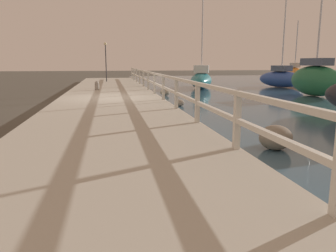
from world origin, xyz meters
TOP-DOWN VIEW (x-y plane):
  - ground_plane at (0.00, 0.00)m, footprint 120.00×120.00m
  - dock_walkway at (0.00, 0.00)m, footprint 4.23×36.00m
  - railing at (2.02, -0.00)m, footprint 0.10×32.50m
  - boulder_mid_strip at (3.27, -7.74)m, footprint 0.68×0.61m
  - boulder_downstream at (2.79, -0.73)m, footprint 0.37×0.33m
  - boulder_upstream at (2.89, 3.57)m, footprint 0.51×0.46m
  - mooring_bollard at (-0.68, 3.90)m, footprint 0.24×0.24m
  - dock_lamp at (-0.22, 11.85)m, footprint 0.22×0.22m
  - sailboat_green at (10.73, 2.09)m, footprint 1.52×3.77m
  - sailboat_teal at (6.31, 8.51)m, footprint 3.07×5.75m
  - sailboat_orange at (16.90, 14.36)m, footprint 2.06×4.04m
  - sailboat_blue at (12.17, 8.20)m, footprint 2.80×3.98m

SIDE VIEW (x-z plane):
  - ground_plane at x=0.00m, z-range 0.00..0.00m
  - boulder_downstream at x=2.79m, z-range 0.00..0.28m
  - dock_walkway at x=0.00m, z-range 0.00..0.34m
  - boulder_upstream at x=2.89m, z-range 0.00..0.38m
  - boulder_mid_strip at x=3.27m, z-range 0.00..0.51m
  - mooring_bollard at x=-0.68m, z-range 0.33..0.80m
  - sailboat_teal at x=6.31m, z-range -2.35..3.62m
  - sailboat_blue at x=12.17m, z-range -3.22..4.55m
  - sailboat_orange at x=16.90m, z-range -2.00..3.47m
  - sailboat_green at x=10.73m, z-range -3.15..4.96m
  - railing at x=2.02m, z-range 0.51..1.48m
  - dock_lamp at x=-0.22m, z-range 0.87..3.79m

